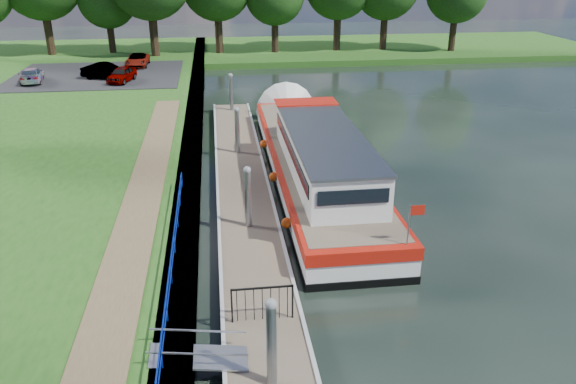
{
  "coord_description": "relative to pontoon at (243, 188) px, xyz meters",
  "views": [
    {
      "loc": [
        -1.05,
        -11.68,
        10.56
      ],
      "look_at": [
        1.7,
        9.4,
        1.4
      ],
      "focal_mm": 35.0,
      "sensor_mm": 36.0,
      "label": 1
    }
  ],
  "objects": [
    {
      "name": "car_a",
      "position": [
        -8.48,
        21.78,
        1.25
      ],
      "size": [
        2.31,
        3.76,
        1.2
      ],
      "primitive_type": "imported",
      "rotation": [
        0.0,
        0.0,
        -0.27
      ],
      "color": "#999999",
      "rests_on": "carpark"
    },
    {
      "name": "footpath",
      "position": [
        -4.4,
        -5.0,
        0.62
      ],
      "size": [
        1.6,
        40.0,
        0.05
      ],
      "primitive_type": "cube",
      "color": "brown",
      "rests_on": "riverbank"
    },
    {
      "name": "car_d",
      "position": [
        -7.99,
        28.43,
        1.22
      ],
      "size": [
        1.92,
        4.08,
        1.13
      ],
      "primitive_type": "imported",
      "rotation": [
        0.0,
        0.0,
        -0.01
      ],
      "color": "#999999",
      "rests_on": "carpark"
    },
    {
      "name": "barge",
      "position": [
        3.6,
        1.46,
        0.9
      ],
      "size": [
        4.36,
        21.15,
        4.78
      ],
      "color": "black",
      "rests_on": "ground"
    },
    {
      "name": "gangway",
      "position": [
        -1.85,
        -12.5,
        0.44
      ],
      "size": [
        2.58,
        1.0,
        0.92
      ],
      "color": "#A5A8AD",
      "rests_on": "ground"
    },
    {
      "name": "pontoon",
      "position": [
        0.0,
        0.0,
        0.0
      ],
      "size": [
        2.5,
        30.0,
        0.56
      ],
      "color": "brown",
      "rests_on": "ground"
    },
    {
      "name": "car_b",
      "position": [
        -9.92,
        23.11,
        1.3
      ],
      "size": [
        4.15,
        2.56,
        1.29
      ],
      "primitive_type": "imported",
      "rotation": [
        0.0,
        0.0,
        1.24
      ],
      "color": "#999999",
      "rests_on": "carpark"
    },
    {
      "name": "far_bank",
      "position": [
        12.0,
        39.0,
        0.12
      ],
      "size": [
        60.0,
        18.0,
        0.6
      ],
      "primitive_type": "cube",
      "color": "#214D16",
      "rests_on": "ground"
    },
    {
      "name": "bank_edge",
      "position": [
        -2.55,
        2.0,
        0.2
      ],
      "size": [
        1.1,
        90.0,
        0.78
      ],
      "primitive_type": "cube",
      "color": "#473D2D",
      "rests_on": "ground"
    },
    {
      "name": "car_c",
      "position": [
        -15.63,
        22.58,
        1.22
      ],
      "size": [
        2.23,
        4.15,
        1.14
      ],
      "primitive_type": "imported",
      "rotation": [
        0.0,
        0.0,
        3.31
      ],
      "color": "#999999",
      "rests_on": "carpark"
    },
    {
      "name": "ground",
      "position": [
        0.0,
        -13.0,
        -0.18
      ],
      "size": [
        160.0,
        160.0,
        0.0
      ],
      "primitive_type": "plane",
      "color": "black",
      "rests_on": "ground"
    },
    {
      "name": "mooring_piles",
      "position": [
        0.0,
        0.0,
        1.1
      ],
      "size": [
        0.3,
        27.3,
        3.55
      ],
      "color": "gray",
      "rests_on": "ground"
    },
    {
      "name": "gate_panel",
      "position": [
        -0.0,
        -10.8,
        0.97
      ],
      "size": [
        1.85,
        0.05,
        1.15
      ],
      "color": "black",
      "rests_on": "ground"
    },
    {
      "name": "blue_fence",
      "position": [
        -2.75,
        -10.0,
        1.13
      ],
      "size": [
        0.04,
        18.04,
        0.72
      ],
      "color": "#0C2DBF",
      "rests_on": "riverbank"
    },
    {
      "name": "carpark",
      "position": [
        -11.0,
        25.0,
        0.62
      ],
      "size": [
        14.0,
        12.0,
        0.06
      ],
      "primitive_type": "cube",
      "color": "black",
      "rests_on": "riverbank"
    }
  ]
}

